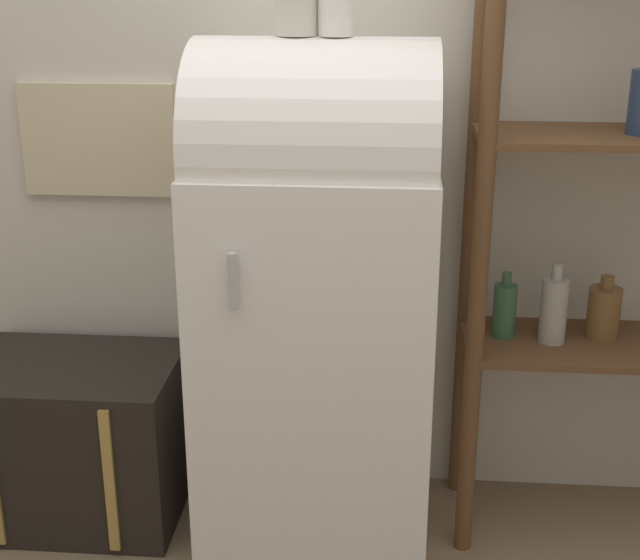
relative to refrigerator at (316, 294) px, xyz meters
name	(u,v)px	position (x,y,z in m)	size (l,w,h in m)	color
wall_back	(324,70)	(-0.01, 0.32, 0.58)	(7.00, 0.09, 2.70)	beige
refrigerator	(316,294)	(0.00, 0.00, 0.00)	(0.65, 0.63, 1.47)	white
suitcase_trunk	(78,439)	(-0.75, 0.03, -0.51)	(0.63, 0.47, 0.51)	black
shelf_unit	(615,198)	(0.82, 0.10, 0.27)	(0.80, 0.37, 1.82)	brown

